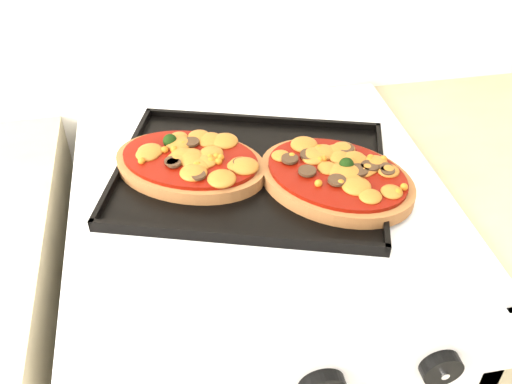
{
  "coord_description": "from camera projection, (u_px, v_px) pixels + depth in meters",
  "views": [
    {
      "loc": [
        -0.11,
        1.0,
        1.48
      ],
      "look_at": [
        0.02,
        1.68,
        0.92
      ],
      "focal_mm": 40.0,
      "sensor_mm": 36.0,
      "label": 1
    }
  ],
  "objects": [
    {
      "name": "baking_tray",
      "position": [
        250.0,
        172.0,
        0.92
      ],
      "size": [
        0.51,
        0.43,
        0.02
      ],
      "primitive_type": "cube",
      "rotation": [
        0.0,
        0.0,
        -0.31
      ],
      "color": "black",
      "rests_on": "stove"
    },
    {
      "name": "pizza_right",
      "position": [
        336.0,
        176.0,
        0.89
      ],
      "size": [
        0.31,
        0.31,
        0.04
      ],
      "primitive_type": null,
      "rotation": [
        0.0,
        0.0,
        -0.74
      ],
      "color": "#995D34",
      "rests_on": "baking_tray"
    },
    {
      "name": "pizza_left",
      "position": [
        190.0,
        162.0,
        0.92
      ],
      "size": [
        0.3,
        0.26,
        0.04
      ],
      "primitive_type": null,
      "rotation": [
        0.0,
        0.0,
        -0.47
      ],
      "color": "#995D34",
      "rests_on": "baking_tray"
    },
    {
      "name": "knob_right",
      "position": [
        441.0,
        368.0,
        0.72
      ],
      "size": [
        0.05,
        0.02,
        0.05
      ],
      "primitive_type": "cylinder",
      "rotation": [
        1.57,
        0.0,
        0.0
      ],
      "color": "black",
      "rests_on": "control_panel"
    },
    {
      "name": "control_panel",
      "position": [
        308.0,
        376.0,
        0.71
      ],
      "size": [
        0.6,
        0.02,
        0.09
      ],
      "primitive_type": "cube",
      "color": "silver",
      "rests_on": "stove"
    },
    {
      "name": "stove",
      "position": [
        259.0,
        356.0,
        1.2
      ],
      "size": [
        0.6,
        0.6,
        0.91
      ],
      "primitive_type": "cube",
      "color": "silver",
      "rests_on": "floor"
    }
  ]
}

